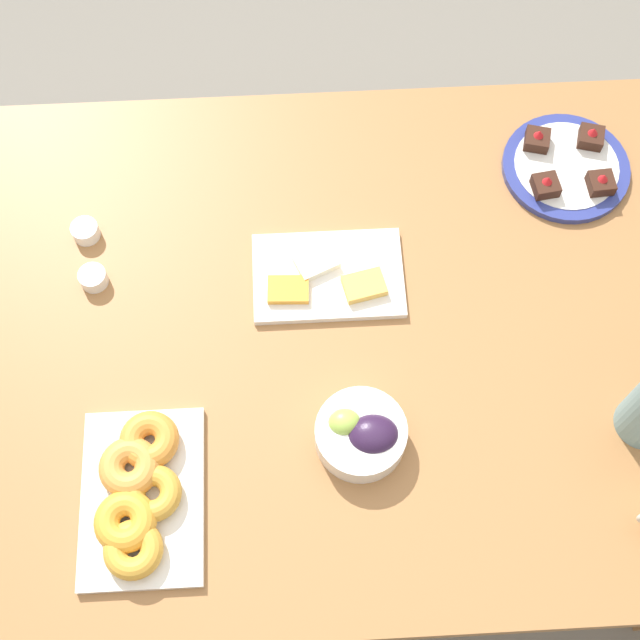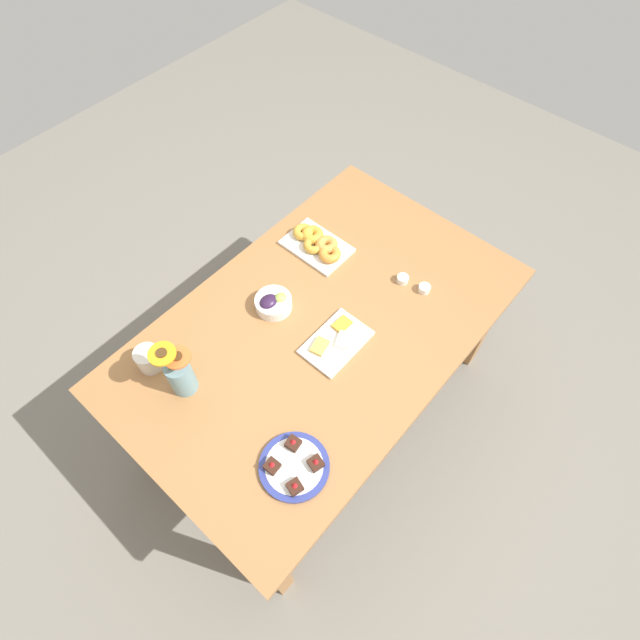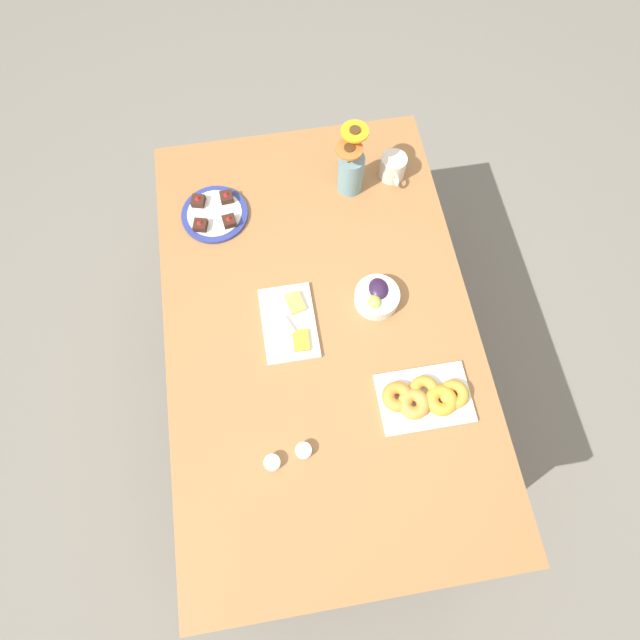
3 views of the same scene
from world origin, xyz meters
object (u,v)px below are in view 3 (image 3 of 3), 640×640
flower_vase (351,170)px  cheese_platter (290,323)px  coffee_mug (393,167)px  jam_cup_berry (272,463)px  dining_table (320,334)px  croissant_platter (425,398)px  grape_bowl (377,296)px  jam_cup_honey (304,451)px  dessert_plate (215,214)px

flower_vase → cheese_platter: bearing=-30.3°
coffee_mug → jam_cup_berry: size_ratio=2.63×
dining_table → jam_cup_berry: size_ratio=33.33×
flower_vase → croissant_platter: bearing=5.6°
dining_table → grape_bowl: size_ratio=10.98×
coffee_mug → flower_vase: bearing=-81.4°
dining_table → jam_cup_berry: jam_cup_berry is taller
jam_cup_honey → coffee_mug: bearing=153.2°
dining_table → jam_cup_honey: jam_cup_honey is taller
jam_cup_honey → croissant_platter: bearing=103.6°
jam_cup_honey → flower_vase: size_ratio=0.18×
grape_bowl → jam_cup_berry: bearing=-41.1°
coffee_mug → cheese_platter: coffee_mug is taller
cheese_platter → flower_vase: 0.58m
coffee_mug → dessert_plate: (0.07, -0.65, -0.04)m
coffee_mug → cheese_platter: (0.52, -0.45, -0.04)m
grape_bowl → cheese_platter: (0.04, -0.29, -0.02)m
dining_table → coffee_mug: 0.66m
jam_cup_honey → jam_cup_berry: bearing=-78.8°
coffee_mug → grape_bowl: bearing=-18.1°
grape_bowl → cheese_platter: size_ratio=0.56×
cheese_platter → dessert_plate: size_ratio=1.11×
grape_bowl → cheese_platter: 0.30m
dining_table → cheese_platter: bearing=-100.8°
dining_table → croissant_platter: croissant_platter is taller
jam_cup_berry → coffee_mug: bearing=149.3°
coffee_mug → croissant_platter: size_ratio=0.45×
grape_bowl → jam_cup_berry: 0.61m
grape_bowl → croissant_platter: grape_bowl is taller
dining_table → grape_bowl: grape_bowl is taller
grape_bowl → flower_vase: bearing=-179.5°
coffee_mug → jam_cup_berry: bearing=-30.7°
cheese_platter → jam_cup_honey: cheese_platter is taller
croissant_platter → jam_cup_honey: bearing=-76.4°
jam_cup_berry → cheese_platter: bearing=165.4°
jam_cup_honey → dessert_plate: size_ratio=0.21×
croissant_platter → jam_cup_berry: croissant_platter is taller
jam_cup_honey → flower_vase: 0.95m
dessert_plate → croissant_platter: bearing=36.8°
dessert_plate → cheese_platter: bearing=24.2°
dining_table → croissant_platter: size_ratio=5.68×
cheese_platter → flower_vase: (-0.49, 0.29, 0.08)m
cheese_platter → jam_cup_honey: size_ratio=5.42×
coffee_mug → flower_vase: 0.17m
dining_table → croissant_platter: 0.41m
grape_bowl → croissant_platter: (0.35, 0.08, -0.00)m
cheese_platter → jam_cup_berry: cheese_platter is taller
coffee_mug → jam_cup_berry: 1.09m
coffee_mug → flower_vase: (0.02, -0.16, 0.05)m
croissant_platter → jam_cup_berry: bearing=-76.9°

